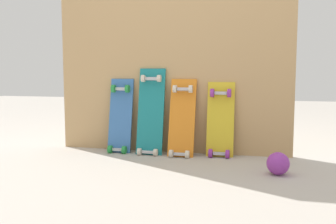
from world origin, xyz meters
The scene contains 7 objects.
ground_plane centered at (0.00, 0.00, 0.00)m, with size 12.00×12.00×0.00m, color #B2AAA0.
plywood_wall_panel centered at (0.00, 0.07, 0.94)m, with size 1.96×0.04×1.88m, color tan.
skateboard_blue centered at (-0.42, -0.03, 0.28)m, with size 0.20×0.20×0.68m.
skateboard_teal centered at (-0.16, -0.04, 0.32)m, with size 0.22×0.21×0.77m.
skateboard_orange centered at (0.11, -0.05, 0.27)m, with size 0.21×0.23×0.68m.
skateboard_yellow centered at (0.41, -0.01, 0.27)m, with size 0.22×0.16×0.65m.
rubber_ball centered at (0.84, -0.48, 0.08)m, with size 0.15×0.15×0.15m, color purple.
Camera 1 is at (0.71, -3.06, 0.69)m, focal length 41.14 mm.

